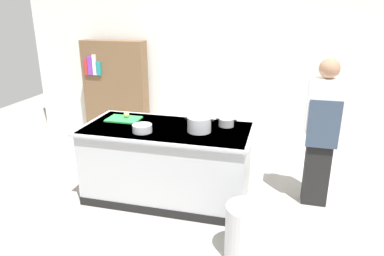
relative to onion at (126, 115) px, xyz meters
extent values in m
plane|color=#9E9991|center=(0.59, -0.19, -0.96)|extent=(10.00, 10.00, 0.00)
cube|color=white|center=(0.59, 1.91, 0.54)|extent=(6.40, 0.12, 3.00)
cube|color=#B7BABF|center=(0.59, -0.19, -0.51)|extent=(1.90, 0.90, 0.90)
cube|color=#B7BABF|center=(0.59, -0.19, -0.07)|extent=(1.98, 0.98, 0.03)
cube|color=black|center=(0.59, -0.64, -0.91)|extent=(1.90, 0.01, 0.10)
cube|color=green|center=(-0.02, -0.04, -0.05)|extent=(0.40, 0.28, 0.02)
sphere|color=tan|center=(0.00, 0.00, 0.00)|extent=(0.07, 0.07, 0.07)
cylinder|color=#B7BABF|center=(0.99, -0.22, 0.03)|extent=(0.27, 0.27, 0.17)
cube|color=black|center=(0.84, -0.22, 0.09)|extent=(0.04, 0.02, 0.01)
cube|color=black|center=(1.13, -0.22, 0.09)|extent=(0.04, 0.02, 0.01)
cylinder|color=#99999E|center=(1.25, 0.04, -0.01)|extent=(0.18, 0.18, 0.09)
cube|color=black|center=(1.15, 0.04, 0.02)|extent=(0.04, 0.02, 0.01)
cube|color=black|center=(1.35, 0.04, 0.02)|extent=(0.04, 0.02, 0.01)
cylinder|color=#B7BABF|center=(0.37, -0.40, -0.01)|extent=(0.22, 0.22, 0.09)
cylinder|color=silver|center=(1.64, -1.07, -0.69)|extent=(0.39, 0.39, 0.54)
cube|color=black|center=(2.32, 0.13, -0.51)|extent=(0.28, 0.20, 0.90)
cube|color=white|center=(2.32, 0.13, 0.24)|extent=(0.38, 0.24, 0.60)
sphere|color=#A87A5B|center=(2.32, 0.13, 0.65)|extent=(0.22, 0.22, 0.22)
cube|color=#38475B|center=(2.32, 0.00, 0.06)|extent=(0.34, 0.02, 0.54)
cube|color=brown|center=(-0.94, 1.61, -0.11)|extent=(1.10, 0.28, 1.70)
cube|color=red|center=(-1.38, 1.45, 0.31)|extent=(0.06, 0.03, 0.26)
cube|color=purple|center=(-1.31, 1.45, 0.33)|extent=(0.08, 0.03, 0.31)
cube|color=white|center=(-1.22, 1.45, 0.35)|extent=(0.06, 0.03, 0.34)
cube|color=teal|center=(-1.15, 1.45, 0.29)|extent=(0.07, 0.03, 0.22)
camera|label=1|loc=(1.85, -3.85, 1.28)|focal=32.94mm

